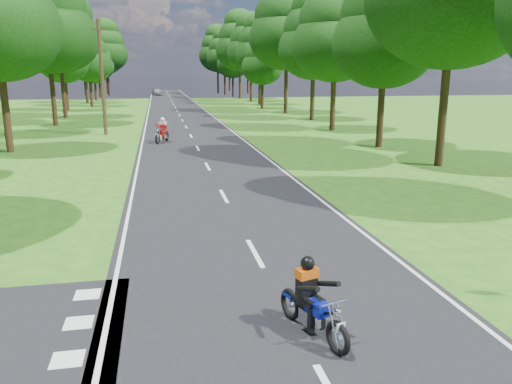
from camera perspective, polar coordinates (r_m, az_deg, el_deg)
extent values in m
plane|color=#215814|center=(10.76, 1.93, -10.75)|extent=(160.00, 160.00, 0.00)
cube|color=black|center=(59.76, -8.99, 9.14)|extent=(7.00, 140.00, 0.02)
cube|color=silver|center=(12.56, -0.13, -6.97)|extent=(0.12, 2.00, 0.01)
cube|color=silver|center=(18.23, -3.70, -0.46)|extent=(0.12, 2.00, 0.01)
cube|color=silver|center=(24.06, -5.55, 2.94)|extent=(0.12, 2.00, 0.01)
cube|color=silver|center=(29.96, -6.69, 5.00)|extent=(0.12, 2.00, 0.01)
cube|color=silver|center=(35.89, -7.45, 6.38)|extent=(0.12, 2.00, 0.01)
cube|color=silver|center=(41.84, -8.00, 7.37)|extent=(0.12, 2.00, 0.01)
cube|color=silver|center=(47.81, -8.41, 8.11)|extent=(0.12, 2.00, 0.01)
cube|color=silver|center=(53.78, -8.73, 8.69)|extent=(0.12, 2.00, 0.01)
cube|color=silver|center=(59.75, -8.99, 9.15)|extent=(0.12, 2.00, 0.01)
cube|color=silver|center=(65.74, -9.20, 9.53)|extent=(0.12, 2.00, 0.01)
cube|color=silver|center=(71.72, -9.38, 9.84)|extent=(0.12, 2.00, 0.01)
cube|color=silver|center=(77.71, -9.53, 10.11)|extent=(0.12, 2.00, 0.01)
cube|color=silver|center=(83.70, -9.66, 10.34)|extent=(0.12, 2.00, 0.01)
cube|color=silver|center=(89.69, -9.77, 10.53)|extent=(0.12, 2.00, 0.01)
cube|color=silver|center=(95.68, -9.87, 10.70)|extent=(0.12, 2.00, 0.01)
cube|color=silver|center=(101.67, -9.95, 10.86)|extent=(0.12, 2.00, 0.01)
cube|color=silver|center=(107.66, -10.03, 10.99)|extent=(0.12, 2.00, 0.01)
cube|color=silver|center=(113.66, -10.10, 11.11)|extent=(0.12, 2.00, 0.01)
cube|color=silver|center=(119.65, -10.16, 11.22)|extent=(0.12, 2.00, 0.01)
cube|color=silver|center=(125.65, -10.22, 11.32)|extent=(0.12, 2.00, 0.01)
cube|color=silver|center=(59.72, -12.19, 9.01)|extent=(0.10, 140.00, 0.01)
cube|color=silver|center=(59.97, -5.80, 9.26)|extent=(0.10, 140.00, 0.01)
cube|color=silver|center=(8.80, -20.75, -17.44)|extent=(0.50, 0.50, 0.01)
cube|color=silver|center=(9.83, -19.60, -13.89)|extent=(0.50, 0.50, 0.01)
cube|color=silver|center=(10.90, -18.71, -11.03)|extent=(0.50, 0.50, 0.01)
cylinder|color=black|center=(31.53, -26.61, 7.64)|extent=(0.40, 0.40, 3.91)
cylinder|color=black|center=(40.27, -26.76, 8.51)|extent=(0.40, 0.40, 3.79)
cylinder|color=black|center=(46.02, -22.13, 9.74)|extent=(0.40, 0.40, 4.32)
ellipsoid|color=black|center=(46.06, -22.74, 16.33)|extent=(7.56, 7.56, 6.42)
ellipsoid|color=black|center=(46.25, -22.99, 18.92)|extent=(6.48, 6.48, 5.51)
cylinder|color=black|center=(53.46, -21.11, 10.27)|extent=(0.40, 0.40, 4.40)
ellipsoid|color=black|center=(53.51, -21.62, 16.06)|extent=(7.71, 7.71, 6.55)
ellipsoid|color=black|center=(53.68, -21.83, 18.33)|extent=(6.60, 6.60, 5.61)
cylinder|color=black|center=(63.25, -20.81, 10.11)|extent=(0.40, 0.40, 3.20)
ellipsoid|color=black|center=(63.20, -21.12, 13.67)|extent=(5.60, 5.60, 4.76)
ellipsoid|color=black|center=(63.24, -21.24, 15.08)|extent=(4.80, 4.80, 4.08)
ellipsoid|color=black|center=(63.33, -21.37, 16.49)|extent=(3.60, 3.60, 3.06)
cylinder|color=black|center=(70.28, -18.32, 10.57)|extent=(0.40, 0.40, 3.22)
ellipsoid|color=black|center=(70.23, -18.56, 13.80)|extent=(5.64, 5.64, 4.79)
ellipsoid|color=black|center=(70.28, -18.66, 15.07)|extent=(4.83, 4.83, 4.11)
ellipsoid|color=black|center=(70.36, -18.76, 16.35)|extent=(3.62, 3.62, 3.08)
cylinder|color=black|center=(78.16, -18.79, 10.91)|extent=(0.40, 0.40, 3.61)
ellipsoid|color=black|center=(78.14, -19.04, 14.16)|extent=(6.31, 6.31, 5.37)
ellipsoid|color=black|center=(78.20, -19.14, 15.45)|extent=(5.41, 5.41, 4.60)
ellipsoid|color=black|center=(78.30, -19.24, 16.73)|extent=(4.06, 4.06, 3.45)
cylinder|color=black|center=(85.90, -17.85, 10.84)|extent=(0.40, 0.40, 2.67)
ellipsoid|color=black|center=(85.84, -18.02, 13.02)|extent=(4.67, 4.67, 3.97)
ellipsoid|color=black|center=(85.86, -18.08, 13.89)|extent=(4.00, 4.00, 3.40)
ellipsoid|color=black|center=(85.89, -18.15, 14.75)|extent=(3.00, 3.00, 2.55)
cylinder|color=black|center=(95.02, -17.39, 11.20)|extent=(0.40, 0.40, 3.09)
ellipsoid|color=black|center=(94.98, -17.55, 13.48)|extent=(5.40, 5.40, 4.59)
ellipsoid|color=black|center=(95.00, -17.62, 14.39)|extent=(4.63, 4.63, 3.93)
ellipsoid|color=black|center=(95.06, -17.69, 15.29)|extent=(3.47, 3.47, 2.95)
cylinder|color=black|center=(101.39, -16.49, 11.76)|extent=(0.40, 0.40, 4.48)
ellipsoid|color=black|center=(101.42, -16.70, 14.87)|extent=(7.84, 7.84, 6.66)
ellipsoid|color=black|center=(101.52, -16.79, 16.10)|extent=(6.72, 6.72, 5.71)
ellipsoid|color=black|center=(101.66, -16.88, 17.32)|extent=(5.04, 5.04, 4.28)
cylinder|color=black|center=(110.43, -16.62, 11.75)|extent=(0.40, 0.40, 4.09)
ellipsoid|color=black|center=(110.43, -16.80, 14.36)|extent=(7.16, 7.16, 6.09)
ellipsoid|color=black|center=(110.50, -16.87, 15.40)|extent=(6.14, 6.14, 5.22)
ellipsoid|color=black|center=(110.60, -16.95, 16.43)|extent=(4.61, 4.61, 3.92)
cylinder|color=black|center=(25.58, 20.51, 7.88)|extent=(0.40, 0.40, 4.56)
cylinder|color=black|center=(31.27, 14.02, 8.23)|extent=(0.40, 0.40, 3.49)
ellipsoid|color=black|center=(31.20, 14.49, 16.11)|extent=(6.12, 6.12, 5.20)
ellipsoid|color=black|center=(31.33, 14.68, 19.22)|extent=(5.24, 5.24, 4.46)
cylinder|color=black|center=(39.52, 8.76, 9.64)|extent=(0.40, 0.40, 3.69)
ellipsoid|color=black|center=(39.48, 9.01, 16.23)|extent=(6.46, 6.46, 5.49)
ellipsoid|color=black|center=(39.62, 9.11, 18.83)|extent=(5.54, 5.54, 4.71)
cylinder|color=black|center=(48.24, 6.45, 10.42)|extent=(0.40, 0.40, 3.74)
ellipsoid|color=black|center=(48.21, 6.60, 15.90)|extent=(6.55, 6.55, 5.57)
ellipsoid|color=black|center=(48.32, 6.66, 18.06)|extent=(5.62, 5.62, 4.77)
ellipsoid|color=black|center=(48.50, 6.72, 20.21)|extent=(4.21, 4.21, 3.58)
cylinder|color=black|center=(56.07, 3.43, 11.36)|extent=(0.40, 0.40, 4.64)
ellipsoid|color=black|center=(56.15, 3.52, 17.20)|extent=(8.12, 8.12, 6.91)
ellipsoid|color=black|center=(56.34, 3.55, 19.50)|extent=(6.96, 6.96, 5.92)
cylinder|color=black|center=(62.85, 0.71, 10.83)|extent=(0.40, 0.40, 2.91)
ellipsoid|color=black|center=(62.79, 0.72, 14.09)|extent=(5.09, 5.09, 4.33)
ellipsoid|color=black|center=(62.82, 0.73, 15.38)|extent=(4.36, 4.36, 3.71)
ellipsoid|color=black|center=(62.88, 0.73, 16.68)|extent=(3.27, 3.27, 2.78)
cylinder|color=black|center=(70.40, 0.44, 11.51)|extent=(0.40, 0.40, 3.88)
ellipsoid|color=black|center=(70.39, 0.45, 15.40)|extent=(6.78, 6.78, 5.77)
ellipsoid|color=black|center=(70.48, 0.45, 16.93)|extent=(5.81, 5.81, 4.94)
ellipsoid|color=black|center=(70.61, 0.45, 18.46)|extent=(4.36, 4.36, 3.71)
cylinder|color=black|center=(78.77, -0.57, 11.84)|extent=(0.40, 0.40, 4.18)
ellipsoid|color=black|center=(78.78, -0.58, 15.58)|extent=(7.31, 7.31, 6.21)
ellipsoid|color=black|center=(78.88, -0.58, 17.06)|extent=(6.27, 6.27, 5.33)
ellipsoid|color=black|center=(79.03, -0.59, 18.53)|extent=(4.70, 4.70, 4.00)
cylinder|color=black|center=(87.54, -1.86, 12.15)|extent=(0.40, 0.40, 4.63)
ellipsoid|color=black|center=(87.59, -1.89, 15.88)|extent=(8.11, 8.11, 6.89)
ellipsoid|color=black|center=(87.71, -1.90, 17.36)|extent=(6.95, 6.95, 5.91)
ellipsoid|color=black|center=(87.89, -1.91, 18.82)|extent=(5.21, 5.21, 4.43)
cylinder|color=black|center=(94.73, -2.65, 11.86)|extent=(0.40, 0.40, 3.36)
ellipsoid|color=black|center=(94.70, -2.67, 14.37)|extent=(5.88, 5.88, 5.00)
ellipsoid|color=black|center=(94.74, -2.69, 15.36)|extent=(5.04, 5.04, 4.29)
ellipsoid|color=black|center=(94.81, -2.70, 16.35)|extent=(3.78, 3.78, 3.21)
cylinder|color=black|center=(101.80, -3.57, 12.17)|extent=(0.40, 0.40, 4.09)
ellipsoid|color=black|center=(101.81, -3.62, 15.00)|extent=(7.15, 7.15, 6.08)
ellipsoid|color=black|center=(101.88, -3.63, 16.12)|extent=(6.13, 6.13, 5.21)
ellipsoid|color=black|center=(101.99, -3.65, 17.24)|extent=(4.60, 4.60, 3.91)
cylinder|color=black|center=(109.44, -4.36, 12.35)|extent=(0.40, 0.40, 4.48)
ellipsoid|color=black|center=(109.47, -4.42, 15.24)|extent=(7.84, 7.84, 6.66)
ellipsoid|color=black|center=(109.56, -4.44, 16.38)|extent=(6.72, 6.72, 5.71)
ellipsoid|color=black|center=(109.69, -4.46, 17.52)|extent=(5.04, 5.04, 4.28)
cylinder|color=black|center=(120.16, -17.03, 11.77)|extent=(0.40, 0.40, 3.84)
ellipsoid|color=black|center=(120.15, -17.19, 14.02)|extent=(6.72, 6.72, 5.71)
ellipsoid|color=black|center=(120.20, -17.25, 14.91)|extent=(5.76, 5.76, 4.90)
ellipsoid|color=black|center=(120.28, -17.32, 15.79)|extent=(4.32, 4.32, 3.67)
cylinder|color=black|center=(122.79, -3.04, 12.42)|extent=(0.40, 0.40, 4.16)
ellipsoid|color=black|center=(122.80, -3.07, 14.81)|extent=(7.28, 7.28, 6.19)
ellipsoid|color=black|center=(122.86, -3.09, 15.76)|extent=(6.24, 6.24, 5.30)
ellipsoid|color=black|center=(122.96, -3.10, 16.70)|extent=(4.68, 4.68, 3.98)
cylinder|color=black|center=(105.49, -18.92, 11.38)|extent=(0.40, 0.40, 3.52)
ellipsoid|color=black|center=(105.47, -19.11, 13.73)|extent=(6.16, 6.16, 5.24)
ellipsoid|color=black|center=(105.51, -19.18, 14.65)|extent=(5.28, 5.28, 4.49)
ellipsoid|color=black|center=(105.58, -19.26, 15.58)|extent=(3.96, 3.96, 3.37)
cylinder|color=black|center=(109.28, -0.93, 12.39)|extent=(0.40, 0.40, 4.48)
ellipsoid|color=black|center=(109.31, -0.94, 15.28)|extent=(7.84, 7.84, 6.66)
ellipsoid|color=black|center=(109.39, -0.94, 16.42)|extent=(6.72, 6.72, 5.71)
ellipsoid|color=black|center=(109.53, -0.95, 17.57)|extent=(5.04, 5.04, 4.28)
cylinder|color=#382616|center=(37.74, -17.19, 12.31)|extent=(0.26, 0.26, 8.00)
cube|color=#382616|center=(37.85, -17.55, 17.30)|extent=(1.20, 0.10, 0.10)
imported|color=#A7AAAE|center=(101.15, -11.24, 11.17)|extent=(2.46, 4.24, 1.36)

